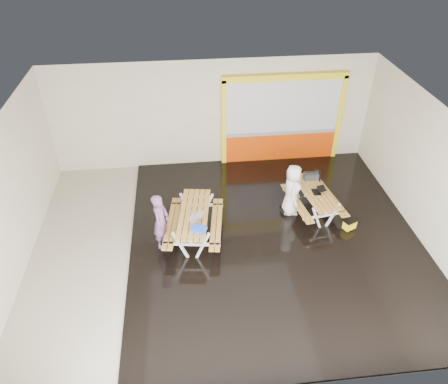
{
  "coord_description": "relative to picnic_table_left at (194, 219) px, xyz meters",
  "views": [
    {
      "loc": [
        -1.0,
        -8.11,
        7.6
      ],
      "look_at": [
        0.0,
        0.9,
        1.0
      ],
      "focal_mm": 34.1,
      "sensor_mm": 36.0,
      "label": 1
    }
  ],
  "objects": [
    {
      "name": "laptop_left",
      "position": [
        0.05,
        -0.2,
        0.24
      ],
      "size": [
        0.42,
        0.4,
        0.15
      ],
      "color": "silver",
      "rests_on": "picnic_table_left"
    },
    {
      "name": "room",
      "position": [
        0.84,
        -0.32,
        1.12
      ],
      "size": [
        10.02,
        8.02,
        3.52
      ],
      "color": "#BDB3A0",
      "rests_on": "ground"
    },
    {
      "name": "person_left",
      "position": [
        -0.83,
        -0.28,
        0.23
      ],
      "size": [
        0.52,
        0.64,
        1.53
      ],
      "primitive_type": "imported",
      "rotation": [
        0.0,
        0.0,
        1.26
      ],
      "color": "#734B79",
      "rests_on": "deck"
    },
    {
      "name": "backpack",
      "position": [
        3.65,
        1.51,
        0.05
      ],
      "size": [
        0.25,
        0.18,
        0.39
      ],
      "color": "black",
      "rests_on": "picnic_table_right"
    },
    {
      "name": "dark_case",
      "position": [
        2.67,
        0.71,
        -0.52
      ],
      "size": [
        0.43,
        0.39,
        0.13
      ],
      "primitive_type": "cube",
      "rotation": [
        0.0,
        0.0,
        0.46
      ],
      "color": "black",
      "rests_on": "deck"
    },
    {
      "name": "blue_pouch",
      "position": [
        0.08,
        -0.68,
        0.24
      ],
      "size": [
        0.41,
        0.38,
        0.1
      ],
      "primitive_type": "cube",
      "rotation": [
        0.0,
        0.0,
        -0.55
      ],
      "color": "blue",
      "rests_on": "picnic_table_left"
    },
    {
      "name": "toolbox",
      "position": [
        3.42,
        1.3,
        0.2
      ],
      "size": [
        0.42,
        0.23,
        0.24
      ],
      "color": "black",
      "rests_on": "picnic_table_right"
    },
    {
      "name": "person_right",
      "position": [
        2.74,
        0.76,
        0.14
      ],
      "size": [
        0.59,
        0.82,
        1.54
      ],
      "primitive_type": "imported",
      "rotation": [
        0.0,
        0.0,
        1.43
      ],
      "color": "white",
      "rests_on": "deck"
    },
    {
      "name": "kiosk",
      "position": [
        3.04,
        3.61,
        0.81
      ],
      "size": [
        3.88,
        0.16,
        3.0
      ],
      "color": "#DB4106",
      "rests_on": "room"
    },
    {
      "name": "laptop_right",
      "position": [
        3.44,
        0.64,
        0.15
      ],
      "size": [
        0.34,
        0.3,
        0.14
      ],
      "color": "black",
      "rests_on": "picnic_table_right"
    },
    {
      "name": "fluke_bag",
      "position": [
        4.14,
        -0.18,
        -0.44
      ],
      "size": [
        0.4,
        0.34,
        0.3
      ],
      "color": "black",
      "rests_on": "deck"
    },
    {
      "name": "deck",
      "position": [
        2.09,
        -0.32,
        -0.61
      ],
      "size": [
        7.5,
        7.98,
        0.05
      ],
      "primitive_type": "cube",
      "color": "black",
      "rests_on": "room"
    },
    {
      "name": "picnic_table_left",
      "position": [
        0.0,
        0.0,
        0.0
      ],
      "size": [
        1.68,
        2.25,
        0.83
      ],
      "color": "#B07E36",
      "rests_on": "deck"
    },
    {
      "name": "picnic_table_right",
      "position": [
        3.37,
        0.69,
        -0.06
      ],
      "size": [
        1.52,
        2.01,
        0.74
      ],
      "color": "#B07E36",
      "rests_on": "deck"
    }
  ]
}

